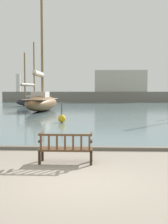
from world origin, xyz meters
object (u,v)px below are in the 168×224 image
sailboat_centre_channel (42,101)px  sailboat_nearest_port (34,100)px  channel_buoy (62,119)px  park_bench (66,148)px

sailboat_centre_channel → sailboat_nearest_port: size_ratio=1.49×
sailboat_centre_channel → sailboat_nearest_port: 13.02m
sailboat_centre_channel → channel_buoy: (3.83, -12.66, -0.85)m
sailboat_nearest_port → channel_buoy: (7.60, -25.12, -0.65)m
park_bench → sailboat_centre_channel: size_ratio=0.11×
channel_buoy → sailboat_nearest_port: bearing=106.8°
park_bench → channel_buoy: size_ratio=1.29×
park_bench → channel_buoy: bearing=97.6°
park_bench → sailboat_nearest_port: 37.14m
park_bench → sailboat_nearest_port: size_ratio=0.16×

